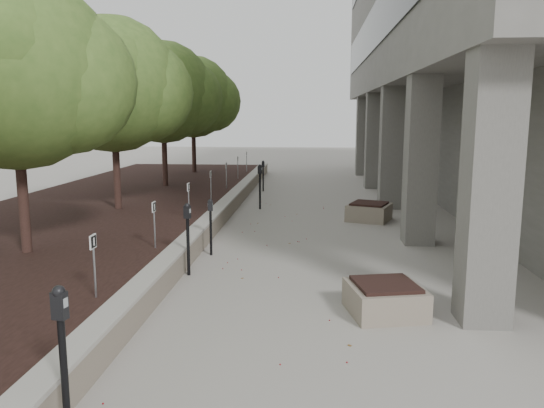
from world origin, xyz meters
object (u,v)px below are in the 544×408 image
(crabapple_tree_2, at_px, (16,113))
(parking_meter_4, at_px, (260,187))
(parking_meter_3, at_px, (211,227))
(planter_back, at_px, (369,211))
(crabapple_tree_5, at_px, (193,114))
(crabapple_tree_4, at_px, (163,114))
(crabapple_tree_3, at_px, (114,114))
(parking_meter_2, at_px, (188,239))
(parking_meter_5, at_px, (263,176))
(parking_meter_1, at_px, (64,365))
(planter_front, at_px, (385,298))

(crabapple_tree_2, height_order, parking_meter_4, crabapple_tree_2)
(parking_meter_3, distance_m, planter_back, 5.81)
(crabapple_tree_5, bearing_deg, crabapple_tree_4, -90.00)
(crabapple_tree_3, distance_m, planter_back, 7.89)
(crabapple_tree_2, xyz_separation_m, parking_meter_2, (3.26, -0.02, -2.41))
(crabapple_tree_4, distance_m, planter_back, 8.92)
(parking_meter_3, height_order, parking_meter_4, parking_meter_4)
(parking_meter_5, distance_m, planter_back, 6.90)
(parking_meter_2, xyz_separation_m, parking_meter_3, (0.15, 1.52, -0.08))
(crabapple_tree_4, relative_size, planter_back, 4.74)
(crabapple_tree_3, distance_m, parking_meter_5, 7.92)
(crabapple_tree_4, relative_size, parking_meter_1, 3.51)
(crabapple_tree_2, relative_size, crabapple_tree_5, 1.00)
(crabapple_tree_4, height_order, parking_meter_3, crabapple_tree_4)
(parking_meter_1, xyz_separation_m, parking_meter_5, (0.27, 16.95, -0.14))
(crabapple_tree_2, height_order, crabapple_tree_4, same)
(parking_meter_1, bearing_deg, planter_back, 81.80)
(crabapple_tree_3, relative_size, planter_back, 4.74)
(crabapple_tree_2, bearing_deg, crabapple_tree_5, 90.00)
(parking_meter_3, bearing_deg, crabapple_tree_4, 103.37)
(parking_meter_3, relative_size, parking_meter_4, 0.85)
(parking_meter_5, bearing_deg, parking_meter_2, -86.88)
(parking_meter_4, distance_m, planter_front, 9.66)
(parking_meter_1, height_order, planter_front, parking_meter_1)
(crabapple_tree_2, distance_m, crabapple_tree_5, 15.00)
(crabapple_tree_3, relative_size, parking_meter_3, 4.29)
(crabapple_tree_3, bearing_deg, parking_meter_2, -57.00)
(crabapple_tree_2, xyz_separation_m, parking_meter_1, (3.35, -5.36, -2.35))
(crabapple_tree_2, distance_m, parking_meter_1, 6.74)
(crabapple_tree_4, distance_m, parking_meter_2, 10.81)
(parking_meter_3, distance_m, planter_front, 4.74)
(crabapple_tree_5, distance_m, planter_front, 18.34)
(parking_meter_5, bearing_deg, crabapple_tree_3, -113.89)
(parking_meter_4, xyz_separation_m, planter_back, (3.41, -1.64, -0.48))
(crabapple_tree_2, relative_size, planter_back, 4.74)
(crabapple_tree_5, relative_size, parking_meter_1, 3.51)
(crabapple_tree_4, bearing_deg, crabapple_tree_3, -90.00)
(crabapple_tree_3, distance_m, crabapple_tree_4, 5.00)
(crabapple_tree_4, height_order, parking_meter_2, crabapple_tree_4)
(crabapple_tree_2, xyz_separation_m, crabapple_tree_5, (0.00, 15.00, 0.00))
(parking_meter_3, bearing_deg, parking_meter_4, 76.71)
(crabapple_tree_3, xyz_separation_m, planter_back, (7.32, 0.77, -2.85))
(crabapple_tree_2, bearing_deg, parking_meter_3, 23.67)
(crabapple_tree_3, distance_m, parking_meter_4, 5.17)
(crabapple_tree_4, xyz_separation_m, parking_meter_3, (3.41, -8.51, -2.49))
(planter_back, bearing_deg, crabapple_tree_5, 128.41)
(crabapple_tree_3, relative_size, parking_meter_4, 3.64)
(crabapple_tree_5, relative_size, parking_meter_5, 4.31)
(parking_meter_5, bearing_deg, parking_meter_1, -86.03)
(crabapple_tree_2, relative_size, parking_meter_4, 3.64)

